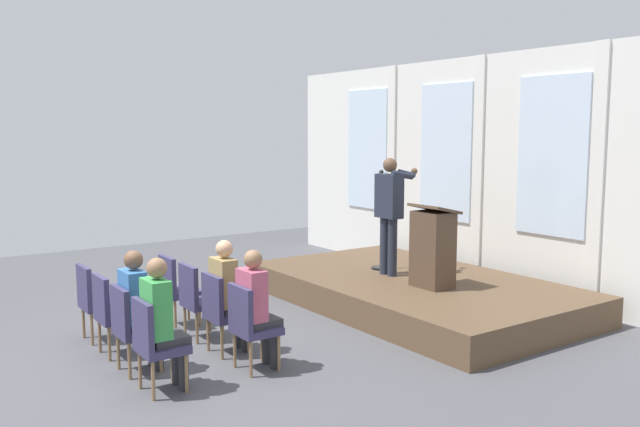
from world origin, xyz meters
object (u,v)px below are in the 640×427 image
object	(u,v)px
mic_stand	(381,248)
chair_r1_c0	(94,298)
chair_r0_c1	(197,297)
audience_r1_c2	(138,304)
chair_r1_c1	(111,310)
audience_r1_c3	(162,318)
audience_r0_c2	(228,290)
chair_r1_c2	(131,324)
chair_r0_c0	(176,286)
chair_r0_c2	(222,309)
speaker	(390,207)
audience_r0_c3	(256,303)
lectern	(433,247)
chair_r1_c3	(154,340)
chair_r0_c3	(250,322)

from	to	relation	value
mic_stand	chair_r1_c0	xyz separation A→B (m)	(-0.23, -4.35, -0.21)
chair_r0_c1	audience_r1_c2	distance (m)	1.20
chair_r1_c1	audience_r1_c3	world-z (taller)	audience_r1_c3
audience_r0_c2	chair_r1_c2	bearing A→B (deg)	-90.00
chair_r0_c0	audience_r0_c2	xyz separation A→B (m)	(1.34, 0.08, 0.20)
chair_r0_c2	chair_r1_c2	size ratio (longest dim) A/B	1.00
chair_r1_c1	chair_r1_c2	size ratio (longest dim) A/B	1.00
mic_stand	audience_r0_c2	size ratio (longest dim) A/B	1.17
speaker	chair_r0_c2	bearing A→B (deg)	-77.21
audience_r0_c3	audience_r1_c3	world-z (taller)	audience_r1_c3
speaker	audience_r0_c2	xyz separation A→B (m)	(0.71, -3.05, -0.70)
lectern	audience_r0_c2	bearing A→B (deg)	-94.33
chair_r0_c0	chair_r1_c3	xyz separation A→B (m)	(2.01, -1.06, 0.00)
audience_r1_c2	chair_r1_c3	bearing A→B (deg)	-6.95
audience_r0_c2	audience_r1_c3	xyz separation A→B (m)	(0.67, -1.06, 0.01)
chair_r1_c2	audience_r1_c3	distance (m)	0.71
chair_r0_c3	chair_r1_c0	xyz separation A→B (m)	(-2.01, -1.06, 0.00)
chair_r0_c0	chair_r1_c2	bearing A→B (deg)	-38.30
chair_r0_c2	chair_r1_c3	size ratio (longest dim) A/B	1.00
chair_r0_c1	audience_r1_c2	size ratio (longest dim) A/B	0.71
chair_r1_c0	chair_r1_c1	world-z (taller)	same
speaker	audience_r0_c2	bearing A→B (deg)	-76.88
audience_r0_c3	audience_r1_c2	distance (m)	1.25
chair_r0_c3	audience_r1_c2	xyz separation A→B (m)	(-0.67, -0.98, 0.20)
audience_r0_c2	audience_r0_c3	size ratio (longest dim) A/B	1.01
lectern	audience_r0_c3	world-z (taller)	lectern
audience_r1_c2	chair_r1_c3	size ratio (longest dim) A/B	1.40
mic_stand	audience_r1_c2	size ratio (longest dim) A/B	1.18
chair_r1_c3	chair_r0_c3	bearing A→B (deg)	90.00
audience_r0_c2	audience_r0_c3	xyz separation A→B (m)	(0.67, 0.00, -0.01)
mic_stand	audience_r0_c2	distance (m)	3.40
chair_r0_c1	audience_r0_c2	size ratio (longest dim) A/B	0.71
audience_r0_c3	audience_r1_c3	xyz separation A→B (m)	(0.00, -1.06, 0.02)
mic_stand	audience_r1_c3	size ratio (longest dim) A/B	1.16
chair_r1_c0	audience_r1_c3	size ratio (longest dim) A/B	0.70
chair_r1_c2	audience_r1_c3	bearing A→B (deg)	6.83
chair_r0_c1	audience_r0_c2	bearing A→B (deg)	6.90
chair_r0_c0	chair_r0_c2	xyz separation A→B (m)	(1.34, 0.00, 0.00)
chair_r1_c3	audience_r1_c3	distance (m)	0.22
chair_r0_c3	audience_r0_c3	xyz separation A→B (m)	(0.00, 0.08, 0.19)
mic_stand	chair_r0_c2	bearing A→B (deg)	-71.45
audience_r0_c2	chair_r1_c3	world-z (taller)	audience_r0_c2
mic_stand	audience_r0_c3	xyz separation A→B (m)	(1.77, -3.21, -0.02)
chair_r0_c1	chair_r0_c0	bearing A→B (deg)	180.00
chair_r0_c2	audience_r1_c3	world-z (taller)	audience_r1_c3
chair_r0_c2	audience_r0_c2	xyz separation A→B (m)	(-0.00, 0.08, 0.20)
lectern	chair_r0_c1	bearing A→B (deg)	-106.12
chair_r1_c2	audience_r1_c2	size ratio (longest dim) A/B	0.71
chair_r1_c1	audience_r1_c2	xyz separation A→B (m)	(0.67, 0.08, 0.20)
chair_r1_c0	audience_r1_c3	bearing A→B (deg)	2.29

